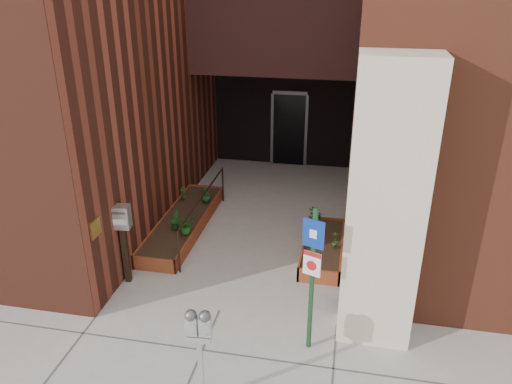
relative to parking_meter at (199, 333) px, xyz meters
The scene contains 14 objects.
ground 2.28m from the parking_meter, 98.53° to the left, with size 80.00×80.00×0.00m, color #9E9991.
planter_left 5.10m from the parking_meter, 111.63° to the left, with size 0.90×3.60×0.30m.
planter_right 4.47m from the parking_meter, 72.48° to the left, with size 0.80×2.20×0.30m.
handrail 4.80m from the parking_meter, 106.28° to the left, with size 0.04×3.34×0.90m.
parking_meter is the anchor object (origin of this frame).
sign_post 1.89m from the parking_meter, 45.89° to the left, with size 0.31×0.13×2.39m.
payment_dropbox 3.31m from the parking_meter, 131.43° to the left, with size 0.34×0.27×1.56m.
shrub_left_a 4.30m from the parking_meter, 111.27° to the left, with size 0.37×0.37×0.41m, color #1D5B1A.
shrub_left_b 4.56m from the parking_meter, 114.00° to the left, with size 0.22×0.22×0.39m, color #195A1C.
shrub_left_c 5.79m from the parking_meter, 105.83° to the left, with size 0.22×0.22×0.38m, color #1A5719.
shrub_left_d 5.96m from the parking_meter, 111.21° to the left, with size 0.17×0.17×0.33m, color #215819.
shrub_right_a 4.21m from the parking_meter, 75.24° to the left, with size 0.18×0.18×0.32m, color #185618.
shrub_right_b 4.31m from the parking_meter, 68.54° to the left, with size 0.19×0.19×0.36m, color #1B5017.
shrub_right_c 5.10m from the parking_meter, 77.47° to the left, with size 0.31×0.31×0.34m, color #1B6022.
Camera 1 is at (1.98, -6.72, 5.36)m, focal length 35.00 mm.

